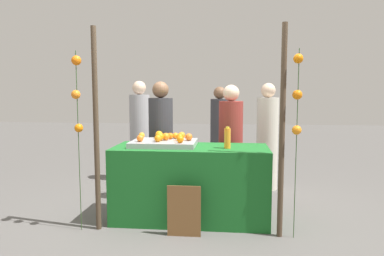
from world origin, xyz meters
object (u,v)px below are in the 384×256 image
at_px(chalkboard_sign, 184,212).
at_px(orange_1, 166,137).
at_px(vendor_left, 161,146).
at_px(orange_0, 180,137).
at_px(juice_bottle, 227,138).
at_px(stall_counter, 191,183).
at_px(vendor_right, 231,149).

bearing_deg(chalkboard_sign, orange_1, 116.68).
xyz_separation_m(chalkboard_sign, vendor_left, (-0.46, 1.16, 0.49)).
bearing_deg(orange_0, juice_bottle, -11.42).
distance_m(orange_0, chalkboard_sign, 0.88).
distance_m(orange_0, orange_1, 0.17).
distance_m(juice_bottle, chalkboard_sign, 0.93).
distance_m(orange_0, juice_bottle, 0.56).
relative_size(orange_0, orange_1, 1.00).
bearing_deg(chalkboard_sign, stall_counter, 88.03).
height_order(orange_1, vendor_right, vendor_right).
distance_m(orange_0, vendor_left, 0.75).
height_order(stall_counter, vendor_left, vendor_left).
height_order(stall_counter, vendor_right, vendor_right).
xyz_separation_m(stall_counter, chalkboard_sign, (-0.02, -0.49, -0.17)).
bearing_deg(vendor_left, juice_bottle, -39.94).
relative_size(stall_counter, orange_1, 20.17).
height_order(orange_0, juice_bottle, juice_bottle).
bearing_deg(orange_0, chalkboard_sign, -77.68).
bearing_deg(orange_1, orange_0, -12.35).
distance_m(orange_0, vendor_right, 0.89).
xyz_separation_m(stall_counter, orange_1, (-0.30, 0.07, 0.53)).
bearing_deg(stall_counter, orange_0, 165.39).
height_order(stall_counter, chalkboard_sign, stall_counter).
relative_size(vendor_left, vendor_right, 1.03).
height_order(juice_bottle, vendor_left, vendor_left).
xyz_separation_m(stall_counter, vendor_left, (-0.48, 0.67, 0.33)).
bearing_deg(stall_counter, chalkboard_sign, -91.97).
xyz_separation_m(orange_0, orange_1, (-0.17, 0.04, 0.00)).
bearing_deg(orange_0, vendor_left, 118.29).
distance_m(orange_1, vendor_left, 0.66).
bearing_deg(vendor_left, orange_1, -73.76).
relative_size(stall_counter, orange_0, 20.22).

